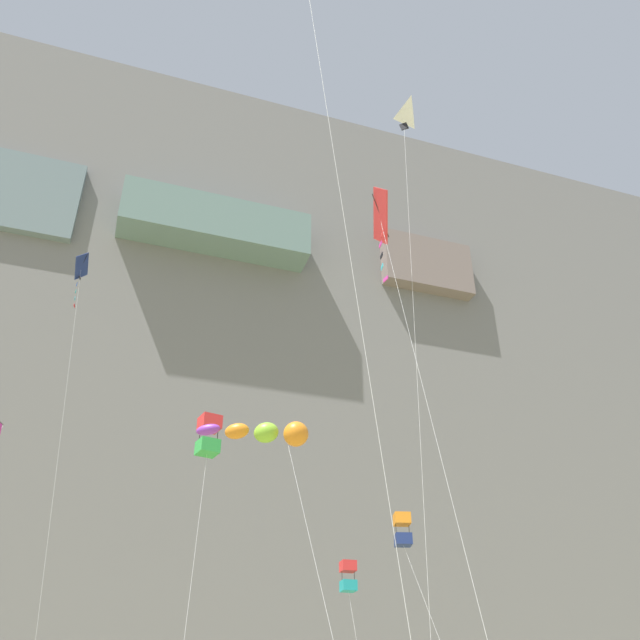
# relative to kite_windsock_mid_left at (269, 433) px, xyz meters

# --- Properties ---
(cliff_face) EXTENTS (180.00, 24.82, 64.41)m
(cliff_face) POSITION_rel_kite_windsock_mid_left_xyz_m (0.58, 38.78, 19.87)
(cliff_face) COLOR slate
(cliff_face) RESTS_ON ground
(kite_windsock_mid_left) EXTENTS (4.66, 7.38, 12.96)m
(kite_windsock_mid_left) POSITION_rel_kite_windsock_mid_left_xyz_m (0.00, 0.00, 0.00)
(kite_windsock_mid_left) COLOR orange
(kite_windsock_mid_left) RESTS_ON ground
(kite_box_upper_right) EXTENTS (0.76, 3.41, 9.20)m
(kite_box_upper_right) POSITION_rel_kite_windsock_mid_left_xyz_m (6.15, 7.39, -3.91)
(kite_box_upper_right) COLOR red
(kite_box_upper_right) RESTS_ON ground
(kite_delta_low_center) EXTENTS (2.07, 2.95, 27.41)m
(kite_delta_low_center) POSITION_rel_kite_windsock_mid_left_xyz_m (4.58, -4.42, 14.10)
(kite_delta_low_center) COLOR white
(kite_delta_low_center) RESTS_ON ground
(kite_box_upper_mid) EXTENTS (1.01, 6.36, 11.77)m
(kite_box_upper_mid) POSITION_rel_kite_windsock_mid_left_xyz_m (9.14, 7.17, -1.45)
(kite_box_upper_mid) COLOR orange
(kite_box_upper_mid) RESTS_ON ground
(kite_diamond_low_right) EXTENTS (2.57, 5.23, 29.21)m
(kite_diamond_low_right) POSITION_rel_kite_windsock_mid_left_xyz_m (-9.51, 13.60, 14.98)
(kite_diamond_low_right) COLOR navy
(kite_diamond_low_right) RESTS_ON ground
(kite_box_far_right) EXTENTS (1.60, 4.85, 14.47)m
(kite_box_far_right) POSITION_rel_kite_windsock_mid_left_xyz_m (-1.83, 4.01, 1.17)
(kite_box_far_right) COLOR red
(kite_box_far_right) RESTS_ON ground
(kite_diamond_mid_right) EXTENTS (0.94, 6.11, 21.64)m
(kite_diamond_mid_right) POSITION_rel_kite_windsock_mid_left_xyz_m (3.04, -5.57, 7.61)
(kite_diamond_mid_right) COLOR red
(kite_diamond_mid_right) RESTS_ON ground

